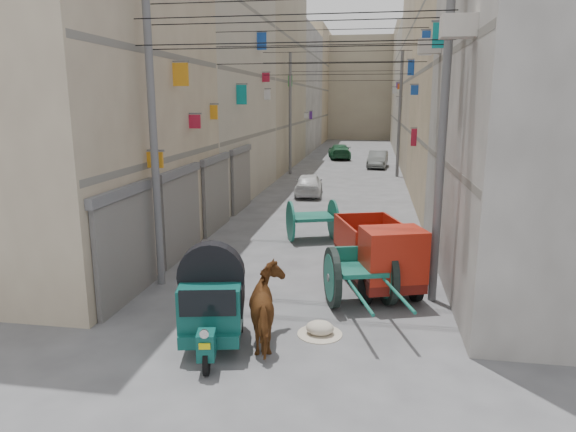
% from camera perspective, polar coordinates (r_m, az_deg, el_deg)
% --- Properties ---
extents(building_row_left, '(8.00, 62.00, 14.00)m').
position_cam_1_polar(building_row_left, '(41.96, -4.50, 14.73)').
color(building_row_left, '#B8A98B').
rests_on(building_row_left, ground).
extents(building_row_right, '(8.00, 62.00, 14.00)m').
position_cam_1_polar(building_row_right, '(41.18, 18.38, 14.19)').
color(building_row_right, '#ABA7A0').
rests_on(building_row_right, ground).
extents(end_cap_building, '(22.00, 10.00, 13.00)m').
position_cam_1_polar(end_cap_building, '(72.64, 8.11, 13.78)').
color(end_cap_building, '#A0997E').
rests_on(end_cap_building, ground).
extents(shutters_left, '(0.18, 14.40, 2.88)m').
position_cam_1_polar(shutters_left, '(18.29, -9.65, 1.74)').
color(shutters_left, '#454549').
rests_on(shutters_left, ground).
extents(signboards, '(8.22, 40.52, 5.67)m').
position_cam_1_polar(signboards, '(28.36, 5.43, 9.62)').
color(signboards, '#CD4E18').
rests_on(signboards, ground).
extents(utility_poles, '(7.40, 22.20, 8.00)m').
position_cam_1_polar(utility_poles, '(23.69, 4.65, 10.43)').
color(utility_poles, '#5C5C5F').
rests_on(utility_poles, ground).
extents(overhead_cables, '(7.40, 22.52, 1.12)m').
position_cam_1_polar(overhead_cables, '(21.17, 4.15, 17.68)').
color(overhead_cables, black).
rests_on(overhead_cables, ground).
extents(auto_rickshaw, '(1.65, 2.42, 1.65)m').
position_cam_1_polar(auto_rickshaw, '(10.61, -8.42, -9.20)').
color(auto_rickshaw, black).
rests_on(auto_rickshaw, ground).
extents(tonga_cart, '(2.12, 3.48, 1.48)m').
position_cam_1_polar(tonga_cart, '(12.64, 8.01, -6.53)').
color(tonga_cart, black).
rests_on(tonga_cart, ground).
extents(mini_truck, '(2.48, 3.66, 1.89)m').
position_cam_1_polar(mini_truck, '(13.55, 10.36, -4.70)').
color(mini_truck, black).
rests_on(mini_truck, ground).
extents(second_cart, '(2.04, 1.92, 1.45)m').
position_cam_1_polar(second_cart, '(18.35, 2.67, -0.35)').
color(second_cart, '#155C4C').
rests_on(second_cart, ground).
extents(feed_sack, '(0.60, 0.48, 0.30)m').
position_cam_1_polar(feed_sack, '(11.26, 3.56, -12.29)').
color(feed_sack, beige).
rests_on(feed_sack, ground).
extents(horse, '(1.34, 2.02, 1.56)m').
position_cam_1_polar(horse, '(10.62, -2.03, -10.15)').
color(horse, brown).
rests_on(horse, ground).
extents(distant_car_white, '(1.65, 3.57, 1.19)m').
position_cam_1_polar(distant_car_white, '(27.27, 2.33, 3.55)').
color(distant_car_white, silver).
rests_on(distant_car_white, ground).
extents(distant_car_grey, '(1.64, 3.88, 1.25)m').
position_cam_1_polar(distant_car_grey, '(39.45, 9.93, 6.23)').
color(distant_car_grey, '#4E5251').
rests_on(distant_car_grey, ground).
extents(distant_car_green, '(2.37, 4.54, 1.26)m').
position_cam_1_polar(distant_car_green, '(45.14, 5.73, 7.15)').
color(distant_car_green, '#1C5230').
rests_on(distant_car_green, ground).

